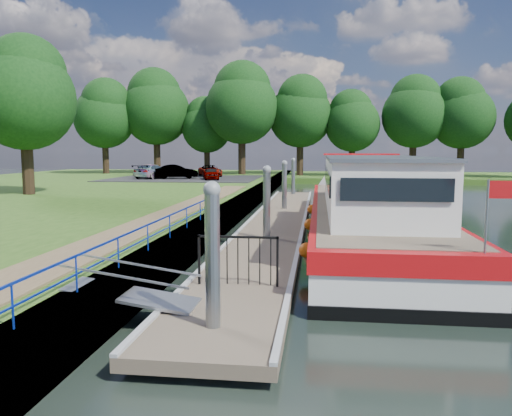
# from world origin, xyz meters

# --- Properties ---
(ground) EXTENTS (160.00, 160.00, 0.00)m
(ground) POSITION_xyz_m (0.00, 0.00, 0.00)
(ground) COLOR black
(ground) RESTS_ON ground
(bank_edge) EXTENTS (1.10, 90.00, 0.78)m
(bank_edge) POSITION_xyz_m (-2.55, 15.00, 0.39)
(bank_edge) COLOR #473D2D
(bank_edge) RESTS_ON ground
(far_bank) EXTENTS (60.00, 18.00, 0.60)m
(far_bank) POSITION_xyz_m (12.00, 52.00, 0.30)
(far_bank) COLOR #2B4D16
(far_bank) RESTS_ON ground
(footpath) EXTENTS (1.60, 40.00, 0.05)m
(footpath) POSITION_xyz_m (-4.40, 8.00, 0.80)
(footpath) COLOR brown
(footpath) RESTS_ON riverbank
(carpark) EXTENTS (14.00, 12.00, 0.06)m
(carpark) POSITION_xyz_m (-11.00, 38.00, 0.81)
(carpark) COLOR black
(carpark) RESTS_ON riverbank
(blue_fence) EXTENTS (0.04, 18.04, 0.72)m
(blue_fence) POSITION_xyz_m (-2.75, 3.00, 1.31)
(blue_fence) COLOR #0C2DBF
(blue_fence) RESTS_ON riverbank
(pontoon) EXTENTS (2.50, 30.00, 0.56)m
(pontoon) POSITION_xyz_m (0.00, 13.00, 0.18)
(pontoon) COLOR brown
(pontoon) RESTS_ON ground
(mooring_piles) EXTENTS (0.30, 27.30, 3.55)m
(mooring_piles) POSITION_xyz_m (0.00, 13.00, 1.28)
(mooring_piles) COLOR gray
(mooring_piles) RESTS_ON ground
(gangway) EXTENTS (2.58, 1.00, 0.92)m
(gangway) POSITION_xyz_m (-1.85, 0.50, 0.63)
(gangway) COLOR #A5A8AD
(gangway) RESTS_ON ground
(gate_panel) EXTENTS (1.85, 0.05, 1.15)m
(gate_panel) POSITION_xyz_m (-0.00, 2.20, 1.15)
(gate_panel) COLOR black
(gate_panel) RESTS_ON ground
(barge) EXTENTS (4.36, 21.15, 4.78)m
(barge) POSITION_xyz_m (3.60, 11.61, 1.09)
(barge) COLOR black
(barge) RESTS_ON ground
(horizon_trees) EXTENTS (54.38, 10.03, 12.87)m
(horizon_trees) POSITION_xyz_m (-1.61, 48.68, 7.95)
(horizon_trees) COLOR #332316
(horizon_trees) RESTS_ON ground
(bank_tree_a) EXTENTS (6.12, 6.12, 9.72)m
(bank_tree_a) POSITION_xyz_m (-15.99, 20.08, 7.02)
(bank_tree_a) COLOR #332316
(bank_tree_a) RESTS_ON riverbank
(car_a) EXTENTS (2.16, 3.46, 1.10)m
(car_a) POSITION_xyz_m (-8.00, 35.97, 1.38)
(car_a) COLOR #999999
(car_a) RESTS_ON carpark
(car_b) EXTENTS (4.21, 2.68, 1.31)m
(car_b) POSITION_xyz_m (-11.52, 36.95, 1.49)
(car_b) COLOR #999999
(car_b) RESTS_ON carpark
(car_c) EXTENTS (2.81, 4.87, 1.33)m
(car_c) POSITION_xyz_m (-13.98, 37.25, 1.50)
(car_c) COLOR #999999
(car_c) RESTS_ON carpark
(car_d) EXTENTS (3.39, 4.55, 1.15)m
(car_d) POSITION_xyz_m (-9.25, 41.32, 1.41)
(car_d) COLOR #999999
(car_d) RESTS_ON carpark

